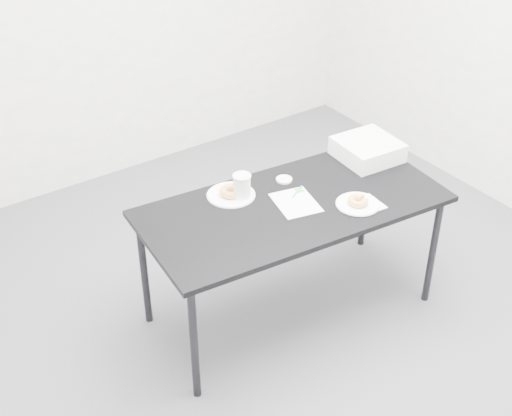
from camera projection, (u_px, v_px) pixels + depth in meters
floor at (277, 316)px, 4.05m from camera, size 4.00×4.00×0.00m
table at (293, 212)px, 3.73m from camera, size 1.66×0.89×0.73m
scorecard at (296, 203)px, 3.71m from camera, size 0.26×0.30×0.00m
logo_patch at (299, 190)px, 3.80m from camera, size 0.05×0.05×0.00m
pen at (297, 192)px, 3.79m from camera, size 0.11×0.07×0.01m
napkin at (366, 205)px, 3.69m from camera, size 0.17×0.17×0.00m
plate_near at (358, 204)px, 3.68m from camera, size 0.23×0.23×0.01m
donut_near at (358, 201)px, 3.67m from camera, size 0.13×0.13×0.04m
plate_far at (231, 195)px, 3.76m from camera, size 0.26×0.26×0.01m
donut_far at (231, 191)px, 3.75m from camera, size 0.16×0.16×0.04m
coffee_cup at (242, 186)px, 3.71m from camera, size 0.09×0.09×0.14m
cup_lid at (284, 180)px, 3.89m from camera, size 0.09×0.09×0.01m
bakery_box at (367, 149)px, 4.07m from camera, size 0.35×0.35×0.11m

